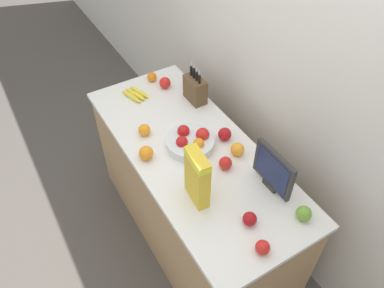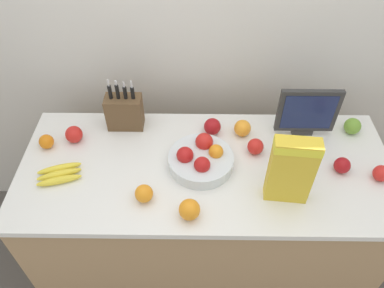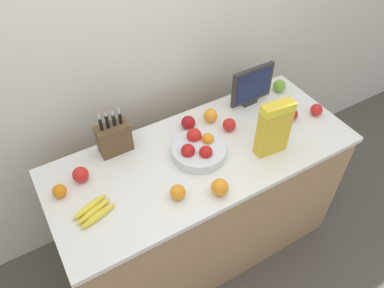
{
  "view_description": "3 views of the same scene",
  "coord_description": "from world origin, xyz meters",
  "px_view_note": "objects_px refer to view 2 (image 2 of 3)",
  "views": [
    {
      "loc": [
        1.35,
        -0.81,
        2.55
      ],
      "look_at": [
        0.06,
        -0.03,
        1.03
      ],
      "focal_mm": 35.0,
      "sensor_mm": 36.0,
      "label": 1
    },
    {
      "loc": [
        -0.05,
        -1.12,
        2.21
      ],
      "look_at": [
        -0.07,
        0.04,
        1.02
      ],
      "focal_mm": 35.0,
      "sensor_mm": 36.0,
      "label": 2
    },
    {
      "loc": [
        -0.76,
        -1.17,
        2.4
      ],
      "look_at": [
        -0.07,
        -0.0,
        1.04
      ],
      "focal_mm": 35.0,
      "sensor_mm": 36.0,
      "label": 3
    }
  ],
  "objects_px": {
    "small_monitor": "(308,112)",
    "orange_back_center": "(189,210)",
    "apple_leftmost": "(74,134)",
    "orange_mid_right": "(144,194)",
    "banana_bunch": "(59,174)",
    "orange_by_cereal": "(242,128)",
    "apple_rear": "(212,127)",
    "fruit_bowl": "(201,159)",
    "apple_rightmost": "(381,173)",
    "apple_front": "(255,147)",
    "apple_by_knife_block": "(352,126)",
    "apple_middle": "(342,165)",
    "cereal_box": "(292,168)",
    "knife_block": "(125,112)",
    "orange_near_bowl": "(46,142)"
  },
  "relations": [
    {
      "from": "small_monitor",
      "to": "orange_back_center",
      "type": "relative_size",
      "value": 3.26
    },
    {
      "from": "apple_leftmost",
      "to": "orange_mid_right",
      "type": "height_order",
      "value": "apple_leftmost"
    },
    {
      "from": "banana_bunch",
      "to": "orange_by_cereal",
      "type": "xyz_separation_m",
      "value": [
        0.82,
        0.28,
        0.02
      ]
    },
    {
      "from": "apple_rear",
      "to": "orange_mid_right",
      "type": "distance_m",
      "value": 0.5
    },
    {
      "from": "small_monitor",
      "to": "orange_by_cereal",
      "type": "xyz_separation_m",
      "value": [
        -0.29,
        -0.01,
        -0.1
      ]
    },
    {
      "from": "fruit_bowl",
      "to": "apple_rear",
      "type": "distance_m",
      "value": 0.22
    },
    {
      "from": "fruit_bowl",
      "to": "orange_mid_right",
      "type": "relative_size",
      "value": 3.85
    },
    {
      "from": "apple_leftmost",
      "to": "banana_bunch",
      "type": "bearing_deg",
      "value": -94.24
    },
    {
      "from": "apple_rear",
      "to": "apple_rightmost",
      "type": "xyz_separation_m",
      "value": [
        0.72,
        -0.28,
        -0.01
      ]
    },
    {
      "from": "small_monitor",
      "to": "apple_front",
      "type": "height_order",
      "value": "small_monitor"
    },
    {
      "from": "orange_mid_right",
      "to": "small_monitor",
      "type": "bearing_deg",
      "value": 28.81
    },
    {
      "from": "small_monitor",
      "to": "apple_rear",
      "type": "distance_m",
      "value": 0.45
    },
    {
      "from": "orange_by_cereal",
      "to": "apple_by_knife_block",
      "type": "bearing_deg",
      "value": 2.34
    },
    {
      "from": "banana_bunch",
      "to": "orange_mid_right",
      "type": "height_order",
      "value": "orange_mid_right"
    },
    {
      "from": "apple_rear",
      "to": "apple_middle",
      "type": "distance_m",
      "value": 0.62
    },
    {
      "from": "orange_mid_right",
      "to": "apple_rear",
      "type": "bearing_deg",
      "value": 54.25
    },
    {
      "from": "apple_front",
      "to": "apple_middle",
      "type": "xyz_separation_m",
      "value": [
        0.37,
        -0.11,
        -0.0
      ]
    },
    {
      "from": "small_monitor",
      "to": "banana_bunch",
      "type": "height_order",
      "value": "small_monitor"
    },
    {
      "from": "cereal_box",
      "to": "small_monitor",
      "type": "bearing_deg",
      "value": 74.49
    },
    {
      "from": "apple_rear",
      "to": "apple_rightmost",
      "type": "bearing_deg",
      "value": -21.29
    },
    {
      "from": "knife_block",
      "to": "apple_by_knife_block",
      "type": "bearing_deg",
      "value": -1.81
    },
    {
      "from": "apple_front",
      "to": "orange_near_bowl",
      "type": "bearing_deg",
      "value": 178.64
    },
    {
      "from": "fruit_bowl",
      "to": "banana_bunch",
      "type": "xyz_separation_m",
      "value": [
        -0.62,
        -0.08,
        -0.02
      ]
    },
    {
      "from": "apple_front",
      "to": "orange_mid_right",
      "type": "distance_m",
      "value": 0.56
    },
    {
      "from": "apple_rightmost",
      "to": "orange_mid_right",
      "type": "distance_m",
      "value": 1.02
    },
    {
      "from": "knife_block",
      "to": "banana_bunch",
      "type": "distance_m",
      "value": 0.43
    },
    {
      "from": "apple_middle",
      "to": "orange_back_center",
      "type": "bearing_deg",
      "value": -159.81
    },
    {
      "from": "orange_by_cereal",
      "to": "apple_middle",
      "type": "bearing_deg",
      "value": -28.59
    },
    {
      "from": "orange_back_center",
      "to": "orange_mid_right",
      "type": "xyz_separation_m",
      "value": [
        -0.19,
        0.08,
        -0.01
      ]
    },
    {
      "from": "apple_rear",
      "to": "apple_by_knife_block",
      "type": "height_order",
      "value": "apple_rear"
    },
    {
      "from": "cereal_box",
      "to": "banana_bunch",
      "type": "bearing_deg",
      "value": -179.67
    },
    {
      "from": "apple_rear",
      "to": "orange_near_bowl",
      "type": "height_order",
      "value": "apple_rear"
    },
    {
      "from": "orange_near_bowl",
      "to": "apple_rightmost",
      "type": "bearing_deg",
      "value": -6.66
    },
    {
      "from": "fruit_bowl",
      "to": "apple_leftmost",
      "type": "bearing_deg",
      "value": 166.37
    },
    {
      "from": "banana_bunch",
      "to": "orange_by_cereal",
      "type": "bearing_deg",
      "value": 18.79
    },
    {
      "from": "apple_by_knife_block",
      "to": "orange_mid_right",
      "type": "height_order",
      "value": "apple_by_knife_block"
    },
    {
      "from": "orange_near_bowl",
      "to": "apple_front",
      "type": "bearing_deg",
      "value": -1.36
    },
    {
      "from": "small_monitor",
      "to": "apple_by_knife_block",
      "type": "height_order",
      "value": "small_monitor"
    },
    {
      "from": "apple_leftmost",
      "to": "orange_back_center",
      "type": "height_order",
      "value": "orange_back_center"
    },
    {
      "from": "small_monitor",
      "to": "orange_near_bowl",
      "type": "bearing_deg",
      "value": -175.15
    },
    {
      "from": "apple_front",
      "to": "small_monitor",
      "type": "bearing_deg",
      "value": 27.51
    },
    {
      "from": "small_monitor",
      "to": "apple_by_knife_block",
      "type": "distance_m",
      "value": 0.26
    },
    {
      "from": "knife_block",
      "to": "banana_bunch",
      "type": "bearing_deg",
      "value": -126.47
    },
    {
      "from": "cereal_box",
      "to": "banana_bunch",
      "type": "xyz_separation_m",
      "value": [
        -0.97,
        0.09,
        -0.16
      ]
    },
    {
      "from": "cereal_box",
      "to": "orange_back_center",
      "type": "relative_size",
      "value": 3.74
    },
    {
      "from": "small_monitor",
      "to": "banana_bunch",
      "type": "distance_m",
      "value": 1.16
    },
    {
      "from": "knife_block",
      "to": "fruit_bowl",
      "type": "relative_size",
      "value": 0.95
    },
    {
      "from": "apple_middle",
      "to": "orange_near_bowl",
      "type": "distance_m",
      "value": 1.36
    },
    {
      "from": "banana_bunch",
      "to": "apple_middle",
      "type": "relative_size",
      "value": 2.9
    },
    {
      "from": "apple_leftmost",
      "to": "apple_middle",
      "type": "relative_size",
      "value": 1.13
    }
  ]
}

